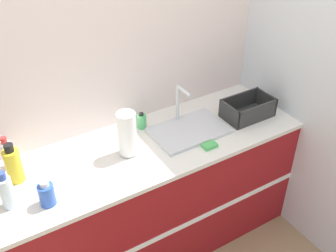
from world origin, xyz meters
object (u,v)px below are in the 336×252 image
bottle_clear (7,192)px  sink (188,128)px  dish_rack (248,110)px  soap_dispenser (142,121)px  bottle_blue (47,194)px  bottle_white_spray (8,154)px  bottle_yellow (14,165)px  paper_towel_roll (127,134)px

bottle_clear → sink: bearing=4.1°
dish_rack → soap_dispenser: 0.73m
bottle_blue → soap_dispenser: bottle_blue is taller
dish_rack → bottle_clear: size_ratio=1.52×
sink → bottle_blue: sink is taller
bottle_clear → bottle_white_spray: (0.08, 0.32, -0.01)m
sink → soap_dispenser: bearing=140.5°
bottle_clear → bottle_blue: bearing=-26.4°
dish_rack → bottle_yellow: size_ratio=1.39×
bottle_blue → soap_dispenser: (0.74, 0.37, -0.02)m
sink → paper_towel_roll: (-0.44, -0.01, 0.12)m
bottle_yellow → bottle_clear: size_ratio=1.10×
dish_rack → bottle_clear: 1.60m
paper_towel_roll → bottle_white_spray: size_ratio=1.38×
bottle_clear → bottle_yellow: bearing=66.7°
dish_rack → bottle_blue: bottle_blue is taller
sink → soap_dispenser: 0.31m
sink → soap_dispenser: size_ratio=4.35×
paper_towel_roll → bottle_white_spray: bearing=159.1°
sink → bottle_clear: sink is taller
paper_towel_roll → soap_dispenser: size_ratio=2.55×
bottle_yellow → bottle_white_spray: 0.14m
bottle_clear → paper_towel_roll: bearing=6.1°
bottle_blue → bottle_white_spray: (-0.10, 0.40, 0.03)m
dish_rack → soap_dispenser: (-0.69, 0.26, -0.00)m
sink → bottle_clear: size_ratio=2.19×
dish_rack → soap_dispenser: size_ratio=3.03×
dish_rack → bottle_clear: bearing=-179.2°
paper_towel_roll → bottle_yellow: size_ratio=1.17×
dish_rack → bottle_yellow: (-1.52, 0.16, 0.06)m
bottle_blue → bottle_white_spray: bearing=103.4°
sink → soap_dispenser: sink is taller
dish_rack → bottle_white_spray: bearing=169.0°
dish_rack → sink: bearing=172.4°
bottle_blue → bottle_yellow: 0.29m
paper_towel_roll → soap_dispenser: (0.20, 0.20, -0.10)m
soap_dispenser → paper_towel_roll: bearing=-134.7°
bottle_yellow → soap_dispenser: (0.84, 0.10, -0.06)m
bottle_blue → bottle_yellow: size_ratio=0.61×
sink → bottle_yellow: sink is taller
dish_rack → bottle_yellow: bottle_yellow is taller
bottle_blue → bottle_yellow: bottle_yellow is taller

